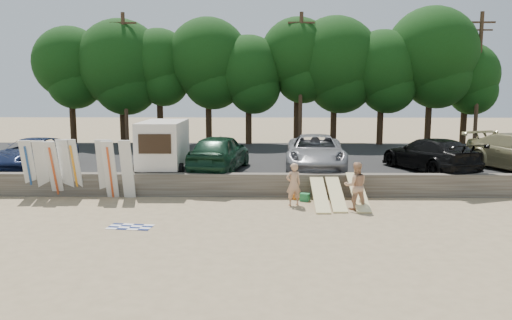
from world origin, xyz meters
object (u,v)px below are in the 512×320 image
object	(u,v)px
car_1	(220,152)
car_3	(430,154)
box_trailer	(163,144)
beachgoer_b	(356,186)
beachgoer_a	(293,184)
car_2	(315,152)
cooler	(305,197)
car_0	(33,153)

from	to	relation	value
car_1	car_3	distance (m)	10.15
car_1	car_3	bearing A→B (deg)	-169.42
box_trailer	beachgoer_b	bearing A→B (deg)	-28.00
beachgoer_a	car_2	bearing A→B (deg)	-122.25
beachgoer_a	cooler	xyz separation A→B (m)	(0.53, 0.79, -0.70)
box_trailer	cooler	xyz separation A→B (m)	(6.49, -2.98, -1.90)
car_2	beachgoer_b	bearing A→B (deg)	-75.36
cooler	car_2	bearing A→B (deg)	97.36
beachgoer_a	box_trailer	bearing A→B (deg)	-48.73
car_0	car_2	bearing A→B (deg)	6.56
car_3	cooler	xyz separation A→B (m)	(-6.29, -3.53, -1.34)
box_trailer	car_1	bearing A→B (deg)	9.27
car_3	cooler	world-z (taller)	car_3
car_1	beachgoer_a	bearing A→B (deg)	138.35
car_0	car_2	distance (m)	14.10
car_2	box_trailer	bearing A→B (deg)	-167.80
beachgoer_a	cooler	world-z (taller)	beachgoer_a
car_1	box_trailer	bearing A→B (deg)	19.49
car_0	car_1	xyz separation A→B (m)	(9.41, -0.61, 0.15)
car_0	box_trailer	bearing A→B (deg)	-2.28
box_trailer	beachgoer_b	size ratio (longest dim) A/B	2.07
car_1	cooler	size ratio (longest dim) A/B	13.86
beachgoer_b	car_0	bearing A→B (deg)	-21.40
box_trailer	beachgoer_a	size ratio (longest dim) A/B	2.24
beachgoer_a	beachgoer_b	distance (m)	2.46
car_2	beachgoer_b	xyz separation A→B (m)	(1.02, -5.44, -0.61)
beachgoer_b	cooler	distance (m)	2.45
beachgoer_a	beachgoer_b	size ratio (longest dim) A/B	0.93
car_3	car_1	bearing A→B (deg)	-20.05
beachgoer_a	beachgoer_b	world-z (taller)	beachgoer_b
car_0	car_1	size ratio (longest dim) A/B	1.02
beachgoer_a	car_0	bearing A→B (deg)	-37.18
car_2	beachgoer_a	xyz separation A→B (m)	(-1.36, -4.81, -0.68)
car_3	beachgoer_a	xyz separation A→B (m)	(-6.82, -4.32, -0.64)
box_trailer	car_3	size ratio (longest dim) A/B	0.70
box_trailer	car_3	bearing A→B (deg)	2.21
box_trailer	car_0	bearing A→B (deg)	170.88
car_0	beachgoer_a	xyz separation A→B (m)	(12.74, -4.82, -0.59)
box_trailer	car_0	size ratio (longest dim) A/B	0.72
car_3	box_trailer	bearing A→B (deg)	-18.21
box_trailer	car_0	world-z (taller)	box_trailer
car_1	cooler	distance (m)	5.35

